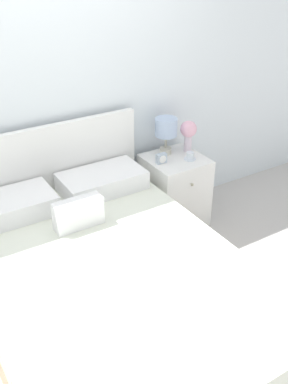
% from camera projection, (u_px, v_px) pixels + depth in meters
% --- Properties ---
extents(ground_plane, '(12.00, 12.00, 0.00)m').
position_uv_depth(ground_plane, '(53.00, 242.00, 3.69)').
color(ground_plane, '#BCB7B2').
extents(wall_back, '(8.00, 0.06, 2.60)m').
position_uv_depth(wall_back, '(30.00, 85.00, 3.09)').
color(wall_back, white).
rests_on(wall_back, ground_plane).
extents(bed, '(1.51, 2.16, 1.02)m').
position_uv_depth(bed, '(108.00, 287.00, 2.81)').
color(bed, tan).
rests_on(bed, ground_plane).
extents(nightstand, '(0.47, 0.48, 0.61)m').
position_uv_depth(nightstand, '(174.00, 191.00, 3.82)').
color(nightstand, white).
rests_on(nightstand, ground_plane).
extents(table_lamp, '(0.18, 0.18, 0.31)m').
position_uv_depth(table_lamp, '(166.00, 129.00, 3.64)').
color(table_lamp, beige).
rests_on(table_lamp, nightstand).
extents(flower_vase, '(0.14, 0.14, 0.27)m').
position_uv_depth(flower_vase, '(189.00, 132.00, 3.70)').
color(flower_vase, silver).
rests_on(flower_vase, nightstand).
extents(teacup, '(0.10, 0.10, 0.06)m').
position_uv_depth(teacup, '(190.00, 156.00, 3.64)').
color(teacup, white).
rests_on(teacup, nightstand).
extents(alarm_clock, '(0.09, 0.05, 0.08)m').
position_uv_depth(alarm_clock, '(161.00, 158.00, 3.57)').
color(alarm_clock, silver).
rests_on(alarm_clock, nightstand).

